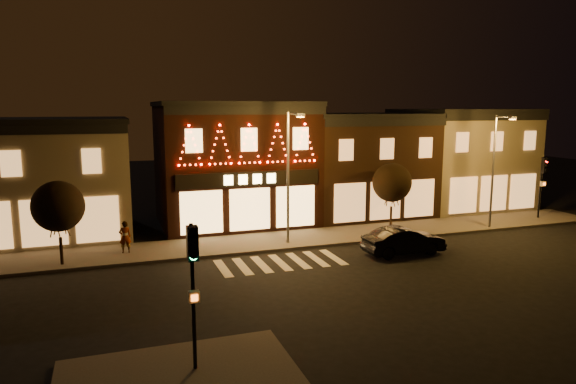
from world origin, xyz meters
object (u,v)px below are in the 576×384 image
traffic_signal_near (193,269)px  streetlamp_mid (290,168)px  dark_sedan (404,241)px  pedestrian (125,237)px

traffic_signal_near → streetlamp_mid: size_ratio=0.60×
streetlamp_mid → dark_sedan: 7.49m
streetlamp_mid → dark_sedan: bearing=-27.7°
streetlamp_mid → pedestrian: (-9.05, 1.07, -3.54)m
traffic_signal_near → streetlamp_mid: 15.03m
traffic_signal_near → dark_sedan: (12.82, 9.29, -2.56)m
dark_sedan → streetlamp_mid: bearing=54.6°
dark_sedan → traffic_signal_near: bearing=125.2°
traffic_signal_near → pedestrian: 14.30m
traffic_signal_near → pedestrian: size_ratio=2.56×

